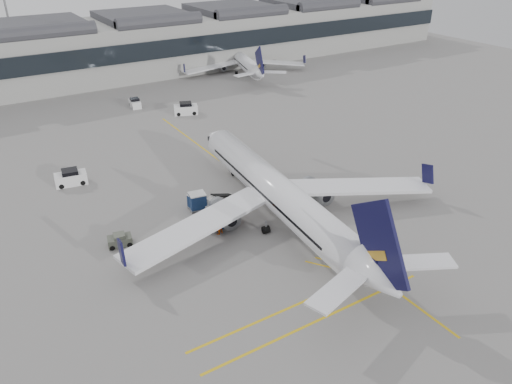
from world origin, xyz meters
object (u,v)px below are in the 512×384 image
baggage_cart_a (197,201)px  ramp_agent_a (238,212)px  ramp_agent_b (218,225)px  belt_loader (217,203)px  pushback_tug (120,240)px  airliner_main (279,194)px

baggage_cart_a → ramp_agent_a: 5.16m
ramp_agent_a → ramp_agent_b: ramp_agent_b is taller
belt_loader → ramp_agent_a: ramp_agent_a is taller
ramp_agent_a → ramp_agent_b: (-3.20, -1.48, 0.08)m
belt_loader → ramp_agent_b: (-2.60, -5.21, 0.50)m
ramp_agent_b → baggage_cart_a: bearing=-106.2°
ramp_agent_b → pushback_tug: bearing=-31.7°
ramp_agent_b → ramp_agent_a: bearing=-167.1°
pushback_tug → ramp_agent_b: bearing=-8.2°
pushback_tug → ramp_agent_a: bearing=2.9°
airliner_main → pushback_tug: size_ratio=15.31×
ramp_agent_b → airliner_main: bearing=160.5°
airliner_main → belt_loader: 7.98m
baggage_cart_a → ramp_agent_a: baggage_cart_a is taller
baggage_cart_a → ramp_agent_b: 5.84m
belt_loader → ramp_agent_b: size_ratio=2.16×
airliner_main → baggage_cart_a: (-6.57, 6.75, -2.03)m
belt_loader → pushback_tug: (-12.10, -1.82, 0.09)m
airliner_main → pushback_tug: airliner_main is taller
pushback_tug → baggage_cart_a: bearing=25.3°
belt_loader → pushback_tug: size_ratio=1.67×
ramp_agent_a → baggage_cart_a: bearing=102.8°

